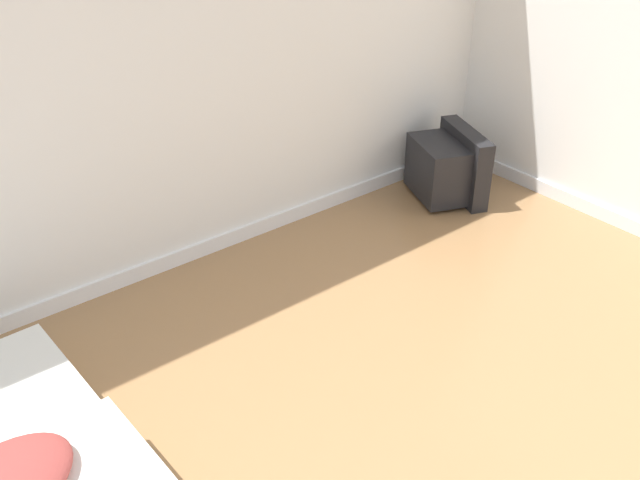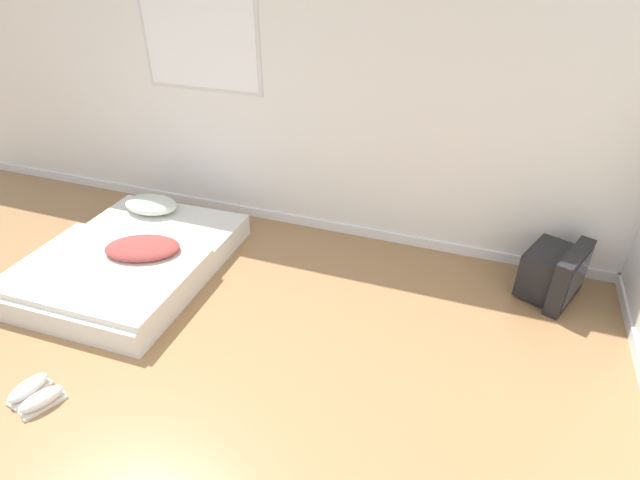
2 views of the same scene
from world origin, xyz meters
TOP-DOWN VIEW (x-y plane):
  - wall_back at (-0.01, 2.97)m, footprint 8.36×0.08m
  - mattress_bed at (-0.86, 1.71)m, footprint 1.40×1.78m
  - crt_tv at (2.44, 2.57)m, footprint 0.53×0.60m
  - sneaker_pair at (-0.54, 0.37)m, footprint 0.32×0.32m

SIDE VIEW (x-z plane):
  - sneaker_pair at x=-0.54m, z-range 0.00..0.10m
  - mattress_bed at x=-0.86m, z-range -0.04..0.30m
  - crt_tv at x=2.44m, z-range -0.01..0.44m
  - wall_back at x=-0.01m, z-range -0.01..2.59m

